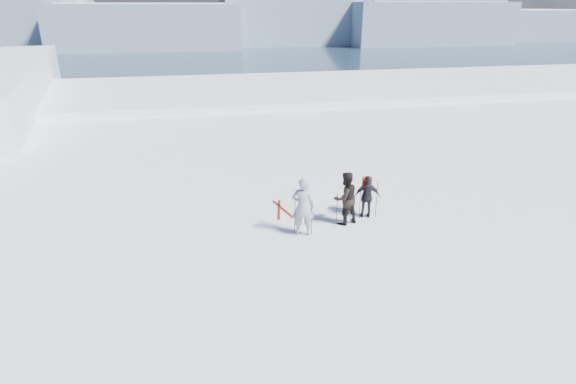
# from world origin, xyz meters

# --- Properties ---
(lake_basin) EXTENTS (820.00, 820.00, 71.62)m
(lake_basin) POSITION_xyz_m (0.00, 30.00, -6.50)
(lake_basin) COLOR white
(lake_basin) RESTS_ON ground
(far_mountain_range) EXTENTS (770.00, 110.00, 53.00)m
(far_mountain_range) POSITION_xyz_m (29.60, 454.78, -7.19)
(far_mountain_range) COLOR slate
(far_mountain_range) RESTS_ON ground
(skier_grey) EXTENTS (0.83, 0.65, 1.99)m
(skier_grey) POSITION_xyz_m (-1.43, 3.40, 1.00)
(skier_grey) COLOR #90939D
(skier_grey) RESTS_ON ground
(skier_dark) EXTENTS (1.08, 0.95, 1.88)m
(skier_dark) POSITION_xyz_m (0.17, 3.90, 0.94)
(skier_dark) COLOR black
(skier_dark) RESTS_ON ground
(skier_pack) EXTENTS (0.98, 0.60, 1.56)m
(skier_pack) POSITION_xyz_m (1.10, 4.22, 0.78)
(skier_pack) COLOR black
(skier_pack) RESTS_ON ground
(backpack) EXTENTS (0.37, 0.26, 0.45)m
(backpack) POSITION_xyz_m (1.16, 4.46, 1.79)
(backpack) COLOR red
(backpack) RESTS_ON skier_pack
(ski_poles) EXTENTS (3.16, 0.83, 1.37)m
(ski_poles) POSITION_xyz_m (-0.02, 3.77, 0.64)
(ski_poles) COLOR black
(ski_poles) RESTS_ON ground
(skis_loose) EXTENTS (0.62, 1.68, 0.03)m
(skis_loose) POSITION_xyz_m (-1.76, 5.45, 0.01)
(skis_loose) COLOR black
(skis_loose) RESTS_ON ground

